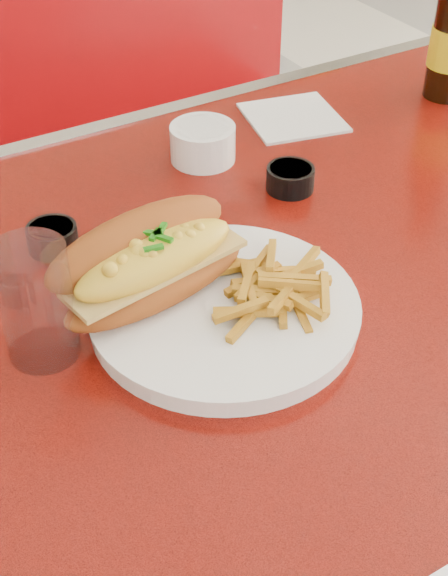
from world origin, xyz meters
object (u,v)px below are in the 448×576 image
mac_hoagie (149,261)px  fork (262,267)px  diner_table (310,348)px  gravy_ramekin (203,142)px  booth_bench_far (88,239)px  sauce_cup_right (290,177)px  water_tumbler (37,303)px  sauce_cup_left (52,237)px  dinner_plate (224,310)px

mac_hoagie → fork: (0.12, -0.02, -0.04)m
diner_table → gravy_ramekin: gravy_ramekin is taller
booth_bench_far → gravy_ramekin: bearing=-91.8°
diner_table → sauce_cup_right: sauce_cup_right is taller
booth_bench_far → sauce_cup_right: size_ratio=18.36×
fork → sauce_cup_right: 0.20m
booth_bench_far → water_tumbler: (-0.34, -0.82, 0.54)m
fork → sauce_cup_left: bearing=43.5°
mac_hoagie → sauce_cup_right: mac_hoagie is taller
sauce_cup_right → water_tumbler: 0.40m
diner_table → gravy_ramekin: 0.31m
diner_table → mac_hoagie: size_ratio=5.35×
diner_table → dinner_plate: (-0.16, -0.05, 0.17)m
sauce_cup_left → sauce_cup_right: bearing=-5.9°
fork → gravy_ramekin: 0.28m
sauce_cup_left → booth_bench_far: bearing=67.9°
diner_table → water_tumbler: 0.40m
fork → sauce_cup_left: size_ratio=1.83×
dinner_plate → gravy_ramekin: gravy_ramekin is taller
gravy_ramekin → fork: bearing=-106.0°
mac_hoagie → sauce_cup_left: 0.17m
dinner_plate → gravy_ramekin: bearing=64.3°
booth_bench_far → sauce_cup_right: booth_bench_far is taller
dinner_plate → sauce_cup_left: size_ratio=4.17×
dinner_plate → sauce_cup_right: bearing=41.0°
diner_table → sauce_cup_right: bearing=71.6°
diner_table → gravy_ramekin: bearing=94.1°
gravy_ramekin → sauce_cup_right: size_ratio=1.64×
mac_hoagie → gravy_ramekin: 0.31m
booth_bench_far → water_tumbler: size_ratio=9.71×
fork → mac_hoagie: bearing=78.1°
diner_table → dinner_plate: 0.24m
sauce_cup_right → water_tumbler: bearing=-161.4°
diner_table → mac_hoagie: bearing=179.6°
mac_hoagie → sauce_cup_left: size_ratio=3.08×
gravy_ramekin → sauce_cup_left: size_ratio=1.44×
booth_bench_far → sauce_cup_left: size_ratio=16.05×
fork → gravy_ramekin: (0.08, 0.27, 0.01)m
booth_bench_far → dinner_plate: (-0.16, -0.86, 0.49)m
diner_table → fork: 0.21m
diner_table → sauce_cup_left: sauce_cup_left is taller
diner_table → mac_hoagie: mac_hoagie is taller
dinner_plate → sauce_cup_right: sauce_cup_right is taller
diner_table → sauce_cup_left: bearing=150.1°
gravy_ramekin → water_tumbler: bearing=-142.0°
mac_hoagie → gravy_ramekin: (0.20, 0.24, -0.03)m
mac_hoagie → fork: bearing=-20.3°
fork → gravy_ramekin: size_ratio=1.27×
mac_hoagie → water_tumbler: 0.12m
dinner_plate → mac_hoagie: (-0.06, 0.05, 0.05)m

